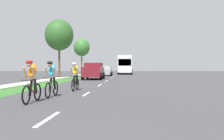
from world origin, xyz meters
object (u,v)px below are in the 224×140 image
at_px(cyclist_trailing, 52,79).
at_px(sedan_silver, 106,71).
at_px(cyclist_lead, 32,81).
at_px(suv_maroon, 94,71).
at_px(street_tree_far, 82,48).
at_px(street_tree_near, 59,35).
at_px(bus_white, 125,64).
at_px(cyclist_distant, 75,76).

xyz_separation_m(cyclist_trailing, sedan_silver, (-0.04, 25.93, -0.04)).
relative_size(cyclist_lead, sedan_silver, 0.40).
xyz_separation_m(suv_maroon, street_tree_far, (-5.47, 21.10, 4.33)).
height_order(cyclist_lead, cyclist_trailing, same).
distance_m(street_tree_near, street_tree_far, 17.61).
bearing_deg(bus_white, street_tree_far, -179.17).
bearing_deg(cyclist_lead, cyclist_trailing, 82.69).
distance_m(cyclist_distant, suv_maroon, 12.55).
distance_m(cyclist_lead, sedan_silver, 27.57).
xyz_separation_m(street_tree_near, street_tree_far, (-0.59, 17.60, -0.08)).
bearing_deg(street_tree_near, cyclist_trailing, -74.55).
relative_size(suv_maroon, street_tree_near, 0.64).
distance_m(cyclist_trailing, street_tree_near, 20.20).
bearing_deg(cyclist_lead, street_tree_near, 103.72).
xyz_separation_m(cyclist_trailing, bus_white, (2.86, 36.70, 1.17)).
bearing_deg(sedan_silver, suv_maroon, -91.78).
relative_size(cyclist_trailing, bus_white, 0.15).
bearing_deg(cyclist_distant, cyclist_trailing, -97.44).
distance_m(bus_white, street_tree_near, 19.78).
height_order(cyclist_lead, cyclist_distant, same).
bearing_deg(cyclist_distant, bus_white, 85.80).
distance_m(cyclist_distant, bus_white, 33.86).
bearing_deg(sedan_silver, cyclist_lead, -90.35).
relative_size(cyclist_trailing, cyclist_distant, 1.00).
height_order(cyclist_trailing, cyclist_distant, same).
bearing_deg(suv_maroon, cyclist_distant, -86.56).
xyz_separation_m(sedan_silver, street_tree_far, (-5.79, 10.64, 4.51)).
bearing_deg(suv_maroon, bus_white, 81.35).
distance_m(cyclist_trailing, sedan_silver, 25.93).
relative_size(cyclist_distant, suv_maroon, 0.37).
xyz_separation_m(cyclist_lead, cyclist_trailing, (0.21, 1.64, 0.00)).
relative_size(cyclist_trailing, suv_maroon, 0.37).
bearing_deg(suv_maroon, cyclist_lead, -89.47).
bearing_deg(street_tree_near, cyclist_lead, -76.28).
relative_size(sedan_silver, street_tree_far, 0.61).
bearing_deg(street_tree_far, cyclist_lead, -81.63).
distance_m(sedan_silver, street_tree_far, 12.93).
bearing_deg(bus_white, sedan_silver, -105.09).
bearing_deg(street_tree_near, suv_maroon, -35.70).
height_order(cyclist_lead, suv_maroon, suv_maroon).
height_order(cyclist_trailing, bus_white, bus_white).
bearing_deg(bus_white, street_tree_near, -114.58).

